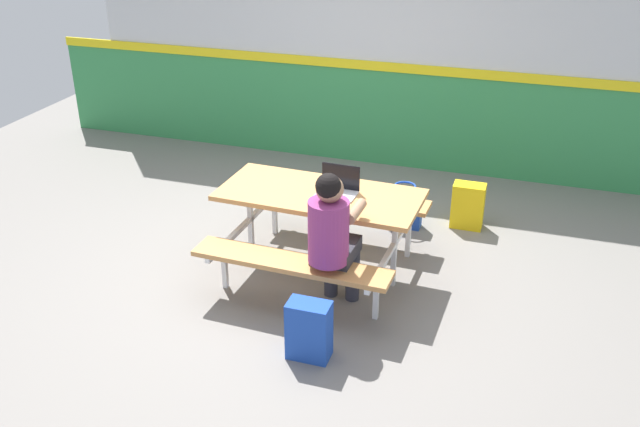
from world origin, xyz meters
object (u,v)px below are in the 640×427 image
at_px(laptop_silver, 338,188).
at_px(backpack_dark, 309,330).
at_px(satchel_spare, 468,206).
at_px(student_nearer, 332,232).
at_px(picnic_table_main, 320,211).
at_px(tote_bag_bright, 404,208).

bearing_deg(laptop_silver, backpack_dark, -82.81).
distance_m(backpack_dark, satchel_spare, 2.49).
distance_m(student_nearer, backpack_dark, 0.74).
height_order(backpack_dark, satchel_spare, same).
xyz_separation_m(picnic_table_main, laptop_silver, (0.14, 0.03, 0.21)).
height_order(tote_bag_bright, satchel_spare, satchel_spare).
xyz_separation_m(student_nearer, laptop_silver, (-0.14, 0.60, 0.08)).
height_order(picnic_table_main, laptop_silver, laptop_silver).
bearing_deg(picnic_table_main, backpack_dark, -75.62).
bearing_deg(picnic_table_main, tote_bag_bright, 64.60).
bearing_deg(laptop_silver, picnic_table_main, -167.32).
relative_size(tote_bag_bright, satchel_spare, 0.98).
bearing_deg(tote_bag_bright, satchel_spare, 17.47).
height_order(laptop_silver, backpack_dark, laptop_silver).
distance_m(tote_bag_bright, satchel_spare, 0.61).
relative_size(laptop_silver, tote_bag_bright, 0.76).
bearing_deg(tote_bag_bright, laptop_silver, -109.30).
xyz_separation_m(student_nearer, satchel_spare, (0.80, 1.80, -0.49)).
distance_m(picnic_table_main, satchel_spare, 1.68).
relative_size(backpack_dark, satchel_spare, 1.00).
height_order(student_nearer, laptop_silver, student_nearer).
height_order(student_nearer, tote_bag_bright, student_nearer).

